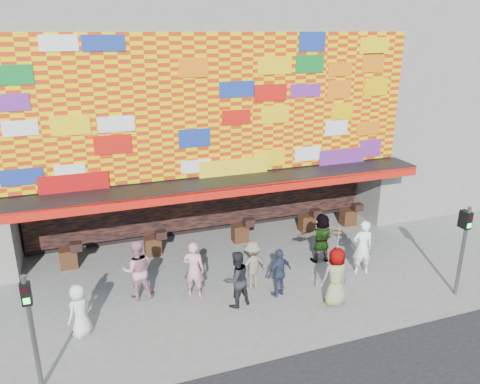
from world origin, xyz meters
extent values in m
plane|color=slate|center=(0.00, 0.00, 0.00)|extent=(90.00, 90.00, 0.00)
cube|color=gray|center=(0.00, 8.00, 6.50)|extent=(15.00, 8.00, 7.00)
cube|color=black|center=(0.00, 9.00, 1.50)|extent=(15.00, 6.00, 3.00)
cube|color=gray|center=(-7.30, 5.00, 1.50)|extent=(0.40, 2.00, 3.00)
cube|color=gray|center=(7.30, 5.00, 1.50)|extent=(0.40, 2.00, 3.00)
cube|color=black|center=(0.00, 3.40, 3.00)|extent=(15.20, 1.60, 0.12)
cube|color=red|center=(0.00, 2.62, 2.85)|extent=(15.20, 0.04, 0.35)
cube|color=#FFD500|center=(0.00, 3.96, 5.55)|extent=(14.80, 0.08, 4.90)
cube|color=black|center=(0.00, 5.85, 1.55)|extent=(14.00, 0.25, 2.50)
cube|color=gray|center=(13.00, 8.00, 6.00)|extent=(11.00, 8.00, 12.00)
cylinder|color=#59595B|center=(-6.20, -1.50, 1.50)|extent=(0.12, 0.12, 3.00)
cube|color=black|center=(-6.20, -1.50, 2.55)|extent=(0.22, 0.18, 0.55)
cube|color=black|center=(-6.20, -1.59, 2.68)|extent=(0.14, 0.02, 0.14)
cube|color=#19E533|center=(-6.20, -1.59, 2.42)|extent=(0.14, 0.02, 0.14)
cylinder|color=#59595B|center=(6.20, -1.50, 1.50)|extent=(0.12, 0.12, 3.00)
cube|color=black|center=(6.20, -1.50, 2.55)|extent=(0.22, 0.18, 0.55)
cube|color=black|center=(6.20, -1.59, 2.68)|extent=(0.14, 0.02, 0.14)
cube|color=#19E533|center=(6.20, -1.59, 2.42)|extent=(0.14, 0.02, 0.14)
imported|color=white|center=(-5.21, 0.32, 0.78)|extent=(0.89, 0.88, 1.55)
imported|color=pink|center=(-1.75, 1.24, 0.93)|extent=(0.81, 0.71, 1.87)
imported|color=black|center=(-0.67, 0.26, 0.90)|extent=(1.03, 0.89, 1.81)
imported|color=#796D58|center=(0.17, 1.09, 0.82)|extent=(1.13, 0.75, 1.64)
imported|color=#2B344C|center=(0.80, 0.35, 0.81)|extent=(1.02, 0.67, 1.62)
imported|color=gray|center=(3.21, 2.00, 0.92)|extent=(1.77, 0.80, 1.84)
imported|color=gray|center=(2.22, -0.67, 0.94)|extent=(0.93, 0.62, 1.87)
imported|color=white|center=(4.11, 0.75, 0.97)|extent=(0.80, 0.61, 1.95)
imported|color=#CB839B|center=(-3.43, 1.73, 0.97)|extent=(0.99, 0.80, 1.95)
imported|color=beige|center=(2.22, -0.67, 2.14)|extent=(1.23, 1.24, 0.87)
cylinder|color=#4C3326|center=(2.22, -0.67, 1.25)|extent=(0.02, 0.02, 1.00)
camera|label=1|loc=(-4.79, -11.56, 8.05)|focal=35.00mm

